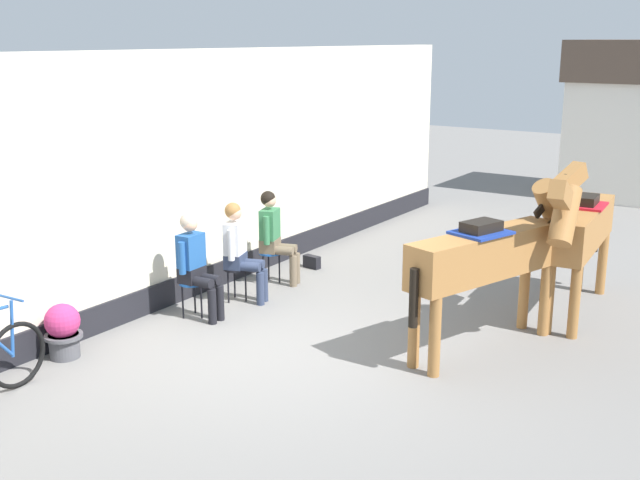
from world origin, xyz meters
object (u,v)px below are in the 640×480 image
(seated_visitor_middle, at_px, (240,247))
(saddled_horse_far, at_px, (580,230))
(seated_visitor_near, at_px, (195,260))
(saddled_horse_near, at_px, (493,253))
(seated_visitor_far, at_px, (274,232))
(flower_planter_near, at_px, (63,330))
(satchel_bag, at_px, (312,262))

(seated_visitor_middle, xyz_separation_m, saddled_horse_far, (4.01, 1.98, 0.38))
(seated_visitor_near, distance_m, seated_visitor_middle, 0.83)
(seated_visitor_middle, bearing_deg, saddled_horse_near, 4.88)
(seated_visitor_middle, height_order, seated_visitor_far, same)
(seated_visitor_middle, bearing_deg, flower_planter_near, -99.27)
(seated_visitor_far, distance_m, saddled_horse_far, 4.27)
(satchel_bag, bearing_deg, seated_visitor_far, -84.16)
(seated_visitor_near, relative_size, seated_visitor_far, 1.00)
(seated_visitor_near, relative_size, seated_visitor_middle, 1.00)
(saddled_horse_far, xyz_separation_m, flower_planter_near, (-4.45, -4.63, -0.82))
(saddled_horse_far, bearing_deg, flower_planter_near, -133.83)
(seated_visitor_far, xyz_separation_m, saddled_horse_far, (4.11, 1.06, 0.38))
(seated_visitor_near, xyz_separation_m, saddled_horse_near, (3.55, 1.13, 0.38))
(seated_visitor_far, height_order, flower_planter_near, seated_visitor_far)
(seated_visitor_far, bearing_deg, saddled_horse_far, 14.47)
(saddled_horse_near, relative_size, flower_planter_near, 4.52)
(seated_visitor_middle, distance_m, satchel_bag, 1.99)
(seated_visitor_far, bearing_deg, flower_planter_near, -95.34)
(seated_visitor_near, bearing_deg, saddled_horse_far, 34.63)
(seated_visitor_far, distance_m, flower_planter_near, 3.61)
(seated_visitor_far, bearing_deg, saddled_horse_near, -9.81)
(saddled_horse_far, relative_size, flower_planter_near, 4.68)
(saddled_horse_near, height_order, flower_planter_near, saddled_horse_near)
(seated_visitor_near, xyz_separation_m, satchel_bag, (-0.02, 2.70, -0.68))
(seated_visitor_near, distance_m, satchel_bag, 2.79)
(seated_visitor_middle, relative_size, flower_planter_near, 2.17)
(flower_planter_near, bearing_deg, saddled_horse_far, 46.17)
(seated_visitor_far, relative_size, flower_planter_near, 2.17)
(flower_planter_near, relative_size, satchel_bag, 2.29)
(seated_visitor_middle, height_order, saddled_horse_near, saddled_horse_near)
(saddled_horse_near, relative_size, saddled_horse_far, 0.97)
(seated_visitor_middle, distance_m, seated_visitor_far, 0.93)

